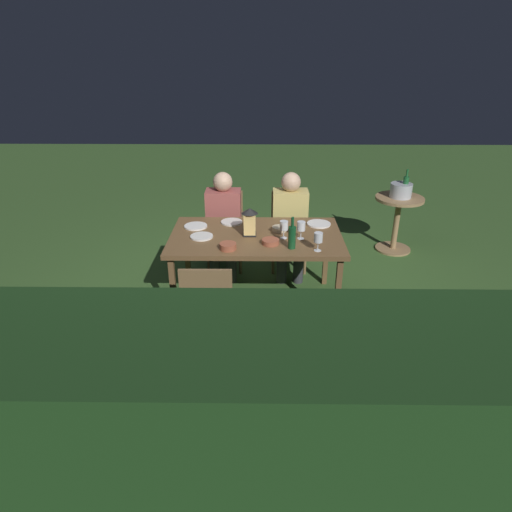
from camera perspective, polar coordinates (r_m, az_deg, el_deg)
ground_plane at (r=4.58m, az=-0.00°, el=-5.87°), size 16.00×16.00×0.00m
dining_table at (r=4.27m, az=-0.00°, el=2.02°), size 1.62×0.96×0.74m
chair_side_left_b at (r=5.16m, az=-3.94°, el=3.82°), size 0.42×0.40×0.87m
person_in_rust at (r=4.93m, az=-4.16°, el=4.63°), size 0.38×0.47×1.15m
chair_side_left_a at (r=5.16m, az=4.19°, el=3.78°), size 0.42×0.40×0.87m
person_in_mustard at (r=4.92m, az=4.36°, el=4.59°), size 0.38×0.47×1.15m
chair_side_right_b at (r=3.61m, az=-6.01°, el=-6.34°), size 0.42×0.40×0.87m
lantern_centerpiece at (r=4.19m, az=-0.81°, el=4.58°), size 0.15×0.15×0.27m
green_bottle_on_table at (r=3.93m, az=4.60°, el=2.45°), size 0.07×0.07×0.29m
wine_glass_a at (r=4.13m, az=3.57°, el=3.78°), size 0.08×0.08×0.17m
wine_glass_b at (r=4.13m, az=5.77°, el=3.70°), size 0.08×0.08×0.17m
wine_glass_c at (r=3.90m, az=7.93°, el=2.24°), size 0.08×0.08×0.17m
plate_a at (r=4.22m, az=-6.93°, el=2.49°), size 0.21×0.21×0.01m
plate_b at (r=4.55m, az=-3.12°, el=4.34°), size 0.22×0.22×0.01m
plate_c at (r=4.54m, az=7.99°, el=4.07°), size 0.24×0.24×0.01m
plate_d at (r=4.47m, az=-7.68°, el=3.78°), size 0.23×0.23×0.01m
bowl_olives at (r=4.34m, az=3.02°, el=3.50°), size 0.14×0.14×0.04m
bowl_bread at (r=3.94m, az=-3.59°, el=1.27°), size 0.15×0.15×0.06m
bowl_salad at (r=4.04m, az=1.86°, el=1.85°), size 0.16×0.16×0.04m
side_table at (r=5.82m, az=17.55°, el=4.99°), size 0.58×0.58×0.70m
ice_bucket at (r=5.72m, az=17.99°, el=8.05°), size 0.26×0.26×0.34m
hedge_backdrop at (r=2.30m, az=-0.80°, el=-23.19°), size 5.65×0.78×1.29m
potted_plant_corner at (r=3.12m, az=15.62°, el=-15.72°), size 0.44×0.44×0.63m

